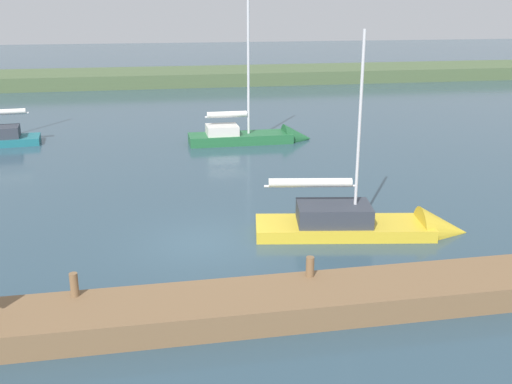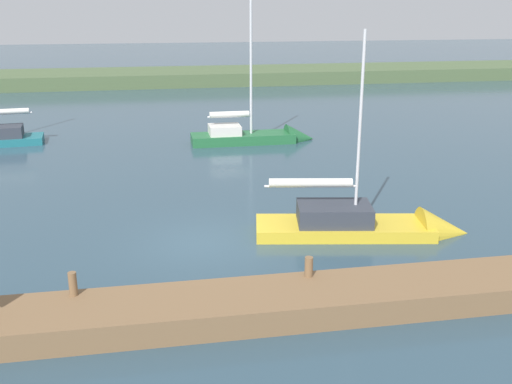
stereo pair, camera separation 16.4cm
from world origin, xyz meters
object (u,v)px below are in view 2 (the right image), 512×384
at_px(mooring_post_far, 309,267).
at_px(sailboat_outer_mooring, 374,229).
at_px(mooring_post_near, 73,284).
at_px(sailboat_far_left, 259,139).

relative_size(mooring_post_far, sailboat_outer_mooring, 0.07).
bearing_deg(mooring_post_far, mooring_post_near, 0.00).
relative_size(mooring_post_far, sailboat_far_left, 0.06).
bearing_deg(sailboat_far_left, mooring_post_far, -96.81).
bearing_deg(mooring_post_near, sailboat_outer_mooring, -156.48).
height_order(sailboat_far_left, sailboat_outer_mooring, sailboat_far_left).
xyz_separation_m(mooring_post_near, sailboat_far_left, (-7.91, -18.14, -0.75)).
bearing_deg(sailboat_outer_mooring, mooring_post_near, -146.67).
distance_m(mooring_post_near, sailboat_far_left, 19.81).
bearing_deg(sailboat_far_left, sailboat_outer_mooring, -85.02).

